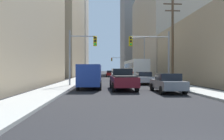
# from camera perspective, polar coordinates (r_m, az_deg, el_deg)

# --- Properties ---
(sidewalk_left) EXTENTS (2.67, 160.00, 0.15)m
(sidewalk_left) POSITION_cam_1_polar(r_m,az_deg,el_deg) (53.42, -7.58, -1.67)
(sidewalk_left) COLOR #9E9E99
(sidewalk_left) RESTS_ON ground
(sidewalk_right) EXTENTS (2.67, 160.00, 0.15)m
(sidewalk_right) POSITION_cam_1_polar(r_m,az_deg,el_deg) (53.88, 5.56, -1.65)
(sidewalk_right) COLOR #9E9E99
(sidewalk_right) RESTS_ON ground
(city_bus) EXTENTS (2.67, 11.52, 3.40)m
(city_bus) POSITION_cam_1_polar(r_m,az_deg,el_deg) (34.69, 6.84, 0.37)
(city_bus) COLOR silver
(city_bus) RESTS_ON ground
(pickup_truck_maroon) EXTENTS (2.20, 5.44, 1.90)m
(pickup_truck_maroon) POSITION_cam_1_polar(r_m,az_deg,el_deg) (17.56, 3.15, -2.74)
(pickup_truck_maroon) COLOR maroon
(pickup_truck_maroon) RESTS_ON ground
(cargo_van_blue) EXTENTS (2.16, 5.25, 2.26)m
(cargo_van_blue) POSITION_cam_1_polar(r_m,az_deg,el_deg) (18.56, -6.46, -1.49)
(cargo_van_blue) COLOR navy
(cargo_van_blue) RESTS_ON ground
(sedan_grey) EXTENTS (1.95, 4.23, 1.52)m
(sedan_grey) POSITION_cam_1_polar(r_m,az_deg,el_deg) (16.00, 15.98, -3.62)
(sedan_grey) COLOR slate
(sedan_grey) RESTS_ON ground
(sedan_silver) EXTENTS (1.95, 4.21, 1.52)m
(sedan_silver) POSITION_cam_1_polar(r_m,az_deg,el_deg) (24.11, 9.25, -2.32)
(sedan_silver) COLOR #B7BABF
(sedan_silver) RESTS_ON ground
(sedan_navy) EXTENTS (1.95, 4.21, 1.52)m
(sedan_navy) POSITION_cam_1_polar(r_m,az_deg,el_deg) (30.30, -5.40, -1.80)
(sedan_navy) COLOR #141E4C
(sedan_navy) RESTS_ON ground
(sedan_red) EXTENTS (1.95, 4.20, 1.52)m
(sedan_red) POSITION_cam_1_polar(r_m,az_deg,el_deg) (49.18, -0.65, -1.02)
(sedan_red) COLOR maroon
(sedan_red) RESTS_ON ground
(traffic_signal_near_left) EXTENTS (3.00, 0.44, 6.00)m
(traffic_signal_near_left) POSITION_cam_1_polar(r_m,az_deg,el_deg) (21.08, -9.03, 6.11)
(traffic_signal_near_left) COLOR gray
(traffic_signal_near_left) RESTS_ON ground
(traffic_signal_near_right) EXTENTS (4.51, 0.44, 6.00)m
(traffic_signal_near_right) POSITION_cam_1_polar(r_m,az_deg,el_deg) (21.68, 11.54, 6.14)
(traffic_signal_near_right) COLOR gray
(traffic_signal_near_right) RESTS_ON ground
(traffic_signal_far_right) EXTENTS (4.50, 0.44, 6.00)m
(traffic_signal_far_right) POSITION_cam_1_polar(r_m,az_deg,el_deg) (59.87, 2.10, 2.36)
(traffic_signal_far_right) COLOR gray
(traffic_signal_far_right) RESTS_ON ground
(utility_pole_right) EXTENTS (2.20, 0.28, 10.16)m
(utility_pole_right) POSITION_cam_1_polar(r_m,az_deg,el_deg) (24.19, 17.45, 8.58)
(utility_pole_right) COLOR brown
(utility_pole_right) RESTS_ON ground
(street_lamp_right) EXTENTS (2.46, 0.32, 7.50)m
(street_lamp_right) POSITION_cam_1_polar(r_m,az_deg,el_deg) (34.30, 8.88, 4.75)
(street_lamp_right) COLOR gray
(street_lamp_right) RESTS_ON ground
(building_left_mid_office) EXTENTS (17.10, 29.44, 31.19)m
(building_left_mid_office) POSITION_cam_1_polar(r_m,az_deg,el_deg) (58.22, -18.06, 13.88)
(building_left_mid_office) COLOR tan
(building_left_mid_office) RESTS_ON ground
(building_left_far_tower) EXTENTS (23.89, 20.25, 52.57)m
(building_left_far_tower) POSITION_cam_1_polar(r_m,az_deg,el_deg) (99.77, -14.38, 14.40)
(building_left_far_tower) COLOR #B7A893
(building_left_far_tower) RESTS_ON ground
(building_right_mid_block) EXTENTS (17.54, 28.43, 23.29)m
(building_right_mid_block) POSITION_cam_1_polar(r_m,az_deg,el_deg) (55.22, 17.63, 10.44)
(building_right_mid_block) COLOR #B7A893
(building_right_mid_block) RESTS_ON ground
(building_right_far_highrise) EXTENTS (25.16, 19.55, 45.43)m
(building_right_far_highrise) POSITION_cam_1_polar(r_m,az_deg,el_deg) (95.58, 10.72, 12.84)
(building_right_far_highrise) COLOR gray
(building_right_far_highrise) RESTS_ON ground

